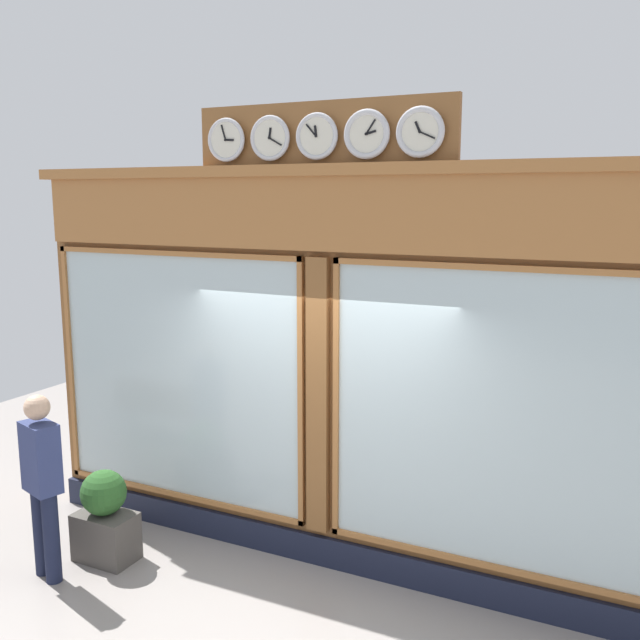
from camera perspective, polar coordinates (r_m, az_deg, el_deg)
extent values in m
cube|color=brown|center=(6.36, 0.59, -4.50)|extent=(6.16, 0.30, 3.53)
cube|color=#191E33|center=(6.82, -0.08, -18.19)|extent=(6.16, 0.08, 0.28)
cube|color=#A56936|center=(5.99, -0.17, 8.64)|extent=(6.03, 0.08, 0.63)
cube|color=#A56936|center=(6.01, -0.09, 12.13)|extent=(6.28, 0.20, 0.10)
cube|color=silver|center=(5.78, 14.15, -8.04)|extent=(2.73, 0.02, 2.40)
cube|color=#A56936|center=(5.51, 14.65, 4.13)|extent=(2.83, 0.04, 0.05)
cube|color=#A56936|center=(6.25, 13.60, -18.86)|extent=(2.83, 0.04, 0.05)
cube|color=#A56936|center=(6.17, 1.33, -6.55)|extent=(0.05, 0.04, 2.50)
cube|color=silver|center=(7.07, -11.57, -4.61)|extent=(2.73, 0.02, 2.40)
cube|color=#A56936|center=(6.85, -12.03, 5.33)|extent=(2.83, 0.04, 0.05)
cube|color=#A56936|center=(7.45, -11.32, -13.81)|extent=(2.83, 0.04, 0.05)
cube|color=#A56936|center=(7.96, -19.63, -3.35)|extent=(0.05, 0.04, 2.50)
cube|color=#A56936|center=(6.32, -1.57, -6.16)|extent=(0.05, 0.04, 2.50)
cube|color=brown|center=(6.25, -0.12, -6.34)|extent=(0.20, 0.10, 2.50)
cube|color=brown|center=(6.06, 0.09, 14.69)|extent=(2.37, 0.06, 0.58)
cylinder|color=silver|center=(5.65, 8.17, 14.93)|extent=(0.32, 0.02, 0.32)
torus|color=silver|center=(5.65, 8.16, 14.93)|extent=(0.39, 0.05, 0.39)
cube|color=black|center=(5.65, 7.95, 15.33)|extent=(0.05, 0.01, 0.09)
cube|color=black|center=(5.62, 8.73, 14.67)|extent=(0.13, 0.01, 0.06)
sphere|color=black|center=(5.63, 8.11, 14.94)|extent=(0.02, 0.02, 0.02)
cylinder|color=silver|center=(5.80, 3.83, 14.87)|extent=(0.32, 0.02, 0.32)
torus|color=silver|center=(5.80, 3.82, 14.87)|extent=(0.40, 0.05, 0.40)
cube|color=black|center=(5.78, 4.17, 15.00)|extent=(0.09, 0.01, 0.04)
cube|color=black|center=(5.78, 4.15, 15.43)|extent=(0.09, 0.01, 0.12)
sphere|color=black|center=(5.79, 3.76, 14.89)|extent=(0.02, 0.02, 0.02)
cylinder|color=silver|center=(5.99, -0.26, 14.74)|extent=(0.32, 0.02, 0.32)
torus|color=silver|center=(5.98, -0.28, 14.75)|extent=(0.38, 0.04, 0.38)
cube|color=black|center=(5.98, -0.37, 15.16)|extent=(0.03, 0.01, 0.09)
cube|color=black|center=(6.00, -0.73, 15.21)|extent=(0.10, 0.01, 0.11)
sphere|color=black|center=(5.97, -0.34, 14.76)|extent=(0.02, 0.02, 0.02)
cylinder|color=silver|center=(6.20, -4.09, 14.56)|extent=(0.32, 0.02, 0.32)
torus|color=silver|center=(6.19, -4.11, 14.56)|extent=(0.38, 0.04, 0.38)
cube|color=black|center=(6.18, -4.10, 14.96)|extent=(0.03, 0.01, 0.09)
cube|color=black|center=(6.15, -3.67, 14.30)|extent=(0.12, 0.01, 0.07)
sphere|color=black|center=(6.18, -4.17, 14.57)|extent=(0.02, 0.02, 0.02)
cylinder|color=silver|center=(6.43, -7.64, 14.33)|extent=(0.32, 0.02, 0.32)
torus|color=silver|center=(6.43, -7.66, 14.34)|extent=(0.38, 0.04, 0.38)
cube|color=black|center=(6.40, -7.39, 14.34)|extent=(0.09, 0.01, 0.02)
cube|color=black|center=(6.43, -7.88, 14.90)|extent=(0.05, 0.01, 0.13)
sphere|color=black|center=(6.42, -7.73, 14.34)|extent=(0.02, 0.02, 0.02)
cylinder|color=#191E38|center=(7.01, -21.76, -15.65)|extent=(0.14, 0.14, 0.82)
cylinder|color=#191E38|center=(6.84, -21.03, -16.25)|extent=(0.14, 0.14, 0.82)
cube|color=navy|center=(6.65, -21.80, -10.34)|extent=(0.41, 0.32, 0.62)
sphere|color=tan|center=(6.51, -22.06, -6.62)|extent=(0.22, 0.22, 0.22)
cube|color=#4C4742|center=(7.13, -17.03, -16.51)|extent=(0.56, 0.36, 0.45)
sphere|color=#285623|center=(6.95, -17.22, -13.28)|extent=(0.42, 0.42, 0.42)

